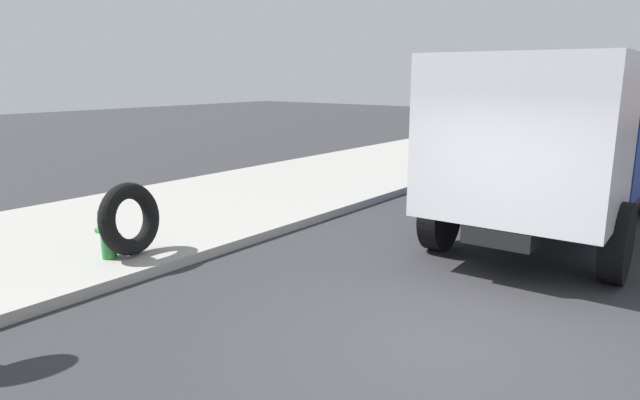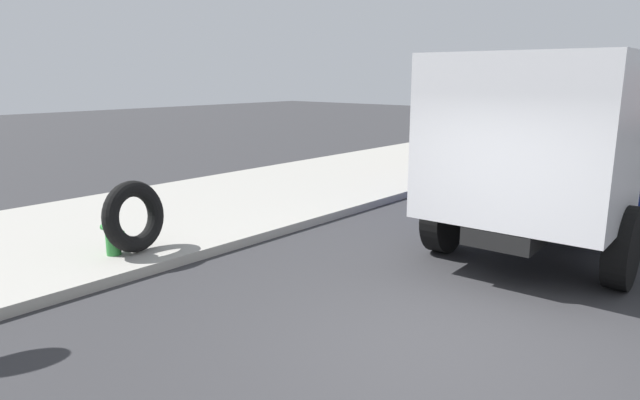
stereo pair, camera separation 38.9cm
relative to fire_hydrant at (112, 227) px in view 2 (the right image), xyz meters
name	(u,v)px [view 2 (the right image)]	position (x,y,z in m)	size (l,w,h in m)	color
ground_plane	(421,354)	(0.60, -4.80, -0.57)	(80.00, 80.00, 0.00)	#2D2D30
sidewalk_curb	(96,230)	(0.60, 1.70, -0.49)	(36.00, 5.00, 0.15)	#99968E
fire_hydrant	(112,227)	(0.00, 0.00, 0.00)	(0.24, 0.54, 0.78)	#2D8438
loose_tire	(134,216)	(0.29, -0.12, 0.13)	(1.06, 1.06, 0.24)	black
dump_truck_blue	(573,143)	(5.90, -4.49, 1.05)	(7.10, 3.03, 3.00)	#1E3899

